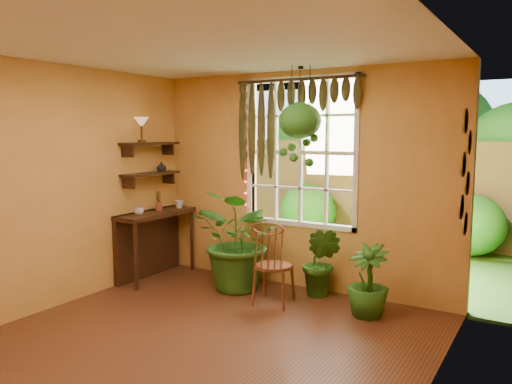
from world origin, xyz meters
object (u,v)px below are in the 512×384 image
(windsor_chair, at_px, (273,277))
(potted_plant_mid, at_px, (321,262))
(counter_ledge, at_px, (150,236))
(potted_plant_left, at_px, (241,240))
(hanging_basket, at_px, (300,126))

(windsor_chair, distance_m, potted_plant_mid, 0.64)
(counter_ledge, xyz_separation_m, potted_plant_left, (1.38, 0.13, 0.08))
(counter_ledge, distance_m, windsor_chair, 1.98)
(counter_ledge, height_order, potted_plant_mid, counter_ledge)
(counter_ledge, height_order, hanging_basket, hanging_basket)
(potted_plant_left, bearing_deg, hanging_basket, 14.88)
(potted_plant_left, height_order, potted_plant_mid, potted_plant_left)
(windsor_chair, xyz_separation_m, potted_plant_left, (-0.59, 0.24, 0.31))
(potted_plant_mid, height_order, hanging_basket, hanging_basket)
(counter_ledge, height_order, windsor_chair, windsor_chair)
(potted_plant_left, height_order, hanging_basket, hanging_basket)
(potted_plant_left, bearing_deg, windsor_chair, -22.13)
(windsor_chair, xyz_separation_m, hanging_basket, (0.11, 0.42, 1.70))
(windsor_chair, distance_m, hanging_basket, 1.76)
(potted_plant_left, distance_m, potted_plant_mid, 1.01)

